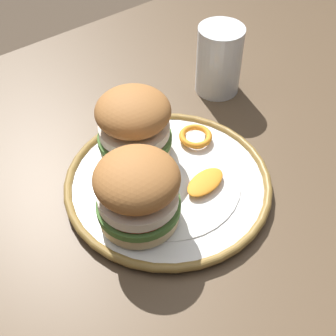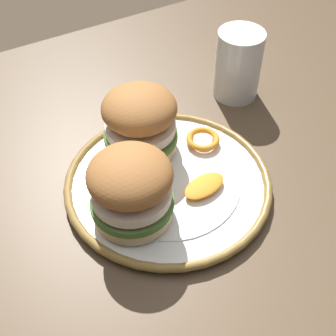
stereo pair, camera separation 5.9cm
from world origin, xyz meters
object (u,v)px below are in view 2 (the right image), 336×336
(dining_table, at_px, (194,240))
(drinking_glass, at_px, (237,69))
(sandwich_half_right, at_px, (140,121))
(dinner_plate, at_px, (168,183))
(sandwich_half_left, at_px, (131,188))

(dining_table, bearing_deg, drinking_glass, 42.96)
(dining_table, relative_size, sandwich_half_right, 9.14)
(dining_table, relative_size, dinner_plate, 4.68)
(sandwich_half_right, distance_m, drinking_glass, 0.22)
(sandwich_half_right, bearing_deg, dinner_plate, -88.15)
(dinner_plate, height_order, sandwich_half_left, sandwich_half_left)
(sandwich_half_right, relative_size, drinking_glass, 1.28)
(dinner_plate, relative_size, sandwich_half_right, 1.95)
(dinner_plate, xyz_separation_m, drinking_glass, (0.21, 0.13, 0.04))
(dinner_plate, xyz_separation_m, sandwich_half_right, (-0.00, 0.08, 0.06))
(dinner_plate, relative_size, drinking_glass, 2.49)
(drinking_glass, bearing_deg, sandwich_half_right, -165.27)
(sandwich_half_left, height_order, sandwich_half_right, same)
(dining_table, height_order, sandwich_half_right, sandwich_half_right)
(dining_table, xyz_separation_m, sandwich_half_left, (-0.09, 0.01, 0.16))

